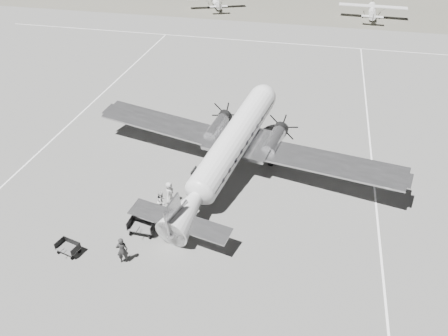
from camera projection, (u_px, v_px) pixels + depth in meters
ground at (217, 207)px, 33.74m from camera, size 260.00×260.00×0.00m
taxi_line_right at (379, 231)px, 31.55m from camera, size 0.15×80.00×0.01m
taxi_line_left at (71, 123)px, 45.07m from camera, size 0.15×60.00×0.01m
taxi_line_horizon at (279, 43)px, 65.95m from camera, size 90.00×0.15×0.01m
dc3_airliner at (229, 150)px, 35.66m from camera, size 31.61×25.11×5.34m
light_plane_left at (215, 3)px, 81.64m from camera, size 13.15×12.08×2.21m
light_plane_right at (372, 12)px, 76.03m from camera, size 12.05×9.96×2.41m
baggage_cart_near at (142, 227)px, 31.09m from camera, size 1.98×1.41×1.10m
baggage_cart_far at (68, 248)px, 29.48m from camera, size 1.79×1.46×0.89m
ground_crew at (122, 250)px, 28.52m from camera, size 0.88×0.75×2.05m
ramp_agent at (162, 201)px, 32.90m from camera, size 0.83×0.99×1.83m
passenger at (170, 193)px, 33.70m from camera, size 0.63×0.95×1.92m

